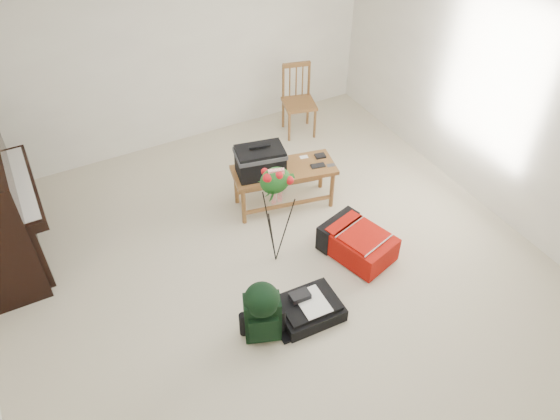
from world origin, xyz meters
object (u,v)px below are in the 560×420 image
dining_chair (298,101)px  black_duffel (308,308)px  red_suitcase (355,240)px  green_backpack (262,310)px  bench (269,166)px  flower_stand (275,217)px

dining_chair → black_duffel: bearing=-102.7°
red_suitcase → black_duffel: bearing=-166.2°
black_duffel → green_backpack: size_ratio=0.93×
dining_chair → green_backpack: 3.22m
dining_chair → black_duffel: dining_chair is taller
bench → flower_stand: (-0.29, -0.70, -0.03)m
bench → green_backpack: size_ratio=1.89×
red_suitcase → green_backpack: 1.34m
black_duffel → flower_stand: 0.87m
red_suitcase → green_backpack: bearing=-175.6°
red_suitcase → bench: bearing=98.5°
dining_chair → flower_stand: size_ratio=0.78×
black_duffel → bench: bearing=78.3°
red_suitcase → black_duffel: 0.92m
flower_stand → dining_chair: bearing=72.5°
green_backpack → dining_chair: bearing=75.7°
bench → red_suitcase: bearing=-53.5°
green_backpack → black_duffel: bearing=21.4°
dining_chair → red_suitcase: size_ratio=1.12×
bench → dining_chair: size_ratio=1.28×
black_duffel → dining_chair: bearing=64.6°
flower_stand → red_suitcase: bearing=-2.6°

